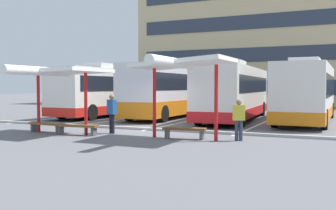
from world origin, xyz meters
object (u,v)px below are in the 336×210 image
Objects in this scene: bench_2 at (184,130)px; waiting_passenger_1 at (239,117)px; bench_0 at (46,125)px; bench_1 at (77,127)px; coach_bus_2 at (235,93)px; waiting_shelter_1 at (182,65)px; coach_bus_0 at (114,91)px; waiting_shelter_0 at (57,73)px; coach_bus_1 at (171,91)px; coach_bus_3 at (307,93)px; waiting_passenger_0 at (112,111)px.

waiting_passenger_1 is at bearing 10.48° from bench_2.
bench_0 is 1.81m from bench_1.
waiting_shelter_1 is at bearing -86.87° from coach_bus_2.
coach_bus_2 reaches higher than bench_2.
coach_bus_0 is 2.50× the size of waiting_shelter_0.
waiting_passenger_1 is (2.62, -9.17, -0.79)m from coach_bus_2.
coach_bus_3 is at bearing 0.75° from coach_bus_1.
bench_1 is (-4.12, -10.28, -1.35)m from coach_bus_2.
waiting_passenger_0 is (2.85, 0.96, 0.66)m from bench_0.
bench_1 is at bearing -4.37° from bench_0.
bench_0 is (-1.46, -10.30, -1.40)m from coach_bus_1.
bench_0 is 6.95m from waiting_shelter_1.
waiting_passenger_1 is (11.54, -9.30, -0.82)m from coach_bus_0.
waiting_passenger_1 is (7.64, 1.30, -1.76)m from waiting_shelter_0.
coach_bus_1 is at bearing 117.22° from bench_2.
coach_bus_1 reaches higher than bench_1.
coach_bus_1 is 10.50m from bench_0.
waiting_shelter_1 is at bearing -90.00° from bench_2.
coach_bus_0 is 14.84m from waiting_passenger_1.
bench_2 is at bearing 90.00° from waiting_shelter_1.
waiting_shelter_1 is at bearing 5.43° from bench_1.
coach_bus_0 reaches higher than bench_1.
bench_2 is (0.54, -9.55, -1.35)m from coach_bus_2.
waiting_passenger_1 is (8.54, 0.98, 0.56)m from bench_0.
waiting_shelter_1 is 2.47× the size of bench_2.
coach_bus_3 is 2.35× the size of waiting_shelter_0.
coach_bus_3 is at bearing 45.79° from bench_0.
coach_bus_2 is 9.93m from waiting_shelter_1.
waiting_shelter_0 is at bearing -168.61° from bench_1.
waiting_shelter_1 is (6.46, 0.31, 2.55)m from bench_0.
coach_bus_0 is 11.33m from waiting_shelter_0.
bench_2 is (5.56, 0.91, -2.32)m from waiting_shelter_0.
coach_bus_1 is at bearing 98.46° from waiting_passenger_0.
coach_bus_2 is at bearing -176.35° from coach_bus_3.
bench_1 is 5.33m from waiting_shelter_1.
coach_bus_0 is at bearing 133.50° from waiting_shelter_1.
waiting_passenger_0 is 1.09× the size of waiting_passenger_1.
coach_bus_1 is at bearing -179.25° from coach_bus_3.
bench_2 is (-0.00, 0.29, -2.55)m from waiting_shelter_1.
waiting_shelter_1 is (5.56, 0.62, 0.23)m from waiting_shelter_0.
waiting_passenger_0 is at bearing 169.64° from waiting_shelter_1.
coach_bus_3 is at bearing 0.61° from coach_bus_0.
bench_0 and bench_2 have the same top height.
waiting_passenger_0 is (-3.07, -9.18, -0.69)m from coach_bus_2.
coach_bus_0 is at bearing 106.29° from bench_0.
waiting_shelter_1 is at bearing -162.10° from waiting_passenger_1.
waiting_shelter_0 reaches higher than bench_1.
coach_bus_1 is 10.54m from bench_1.
waiting_passenger_0 reaches higher than bench_1.
coach_bus_2 is (8.92, -0.13, -0.03)m from coach_bus_0.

